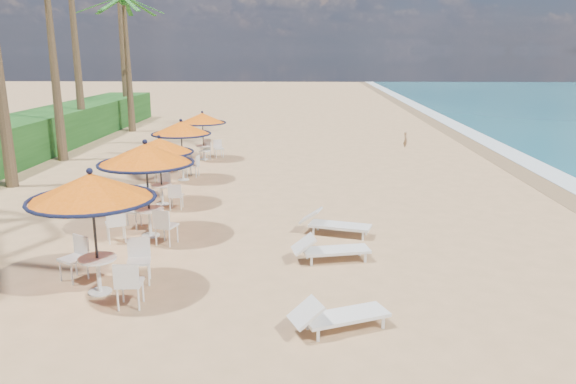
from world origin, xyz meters
name	(u,v)px	position (x,y,z in m)	size (l,w,h in m)	color
ground	(327,296)	(0.00, 0.00, 0.00)	(160.00, 160.00, 0.00)	tan
foam_strip	(571,184)	(9.30, 10.00, 0.00)	(1.20, 140.00, 0.04)	white
wetsand_band	(546,184)	(8.40, 10.00, 0.00)	(1.40, 140.00, 0.02)	olive
station_0	(95,202)	(-4.55, 0.02, 1.89)	(2.48, 2.48, 2.58)	black
station_1	(144,166)	(-4.59, 3.57, 1.89)	(2.48, 2.48, 2.58)	black
station_2	(160,154)	(-5.02, 6.70, 1.63)	(2.14, 2.14, 2.23)	black
station_3	(181,135)	(-5.13, 10.25, 1.70)	(2.23, 2.26, 2.33)	black
station_4	(204,124)	(-5.03, 14.43, 1.60)	(2.10, 2.11, 2.19)	black
lounger_near	(336,315)	(0.12, -1.45, 0.30)	(1.85, 1.21, 0.64)	white
lounger_mid	(328,249)	(0.10, 1.91, 0.30)	(1.89, 0.93, 0.65)	white
lounger_far	(333,223)	(0.29, 3.87, 0.31)	(1.97, 1.07, 0.67)	white
palm_6	(124,9)	(-11.08, 23.36, 7.13)	(5.00, 5.00, 7.86)	brown
person	(406,139)	(4.58, 17.97, 0.42)	(0.30, 0.20, 0.84)	#8B6746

